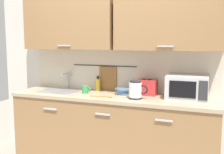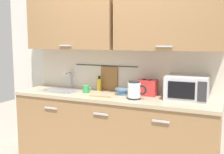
{
  "view_description": "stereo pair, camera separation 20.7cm",
  "coord_description": "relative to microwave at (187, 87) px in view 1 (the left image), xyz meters",
  "views": [
    {
      "loc": [
        1.15,
        -2.78,
        1.56
      ],
      "look_at": [
        -0.02,
        0.33,
        1.12
      ],
      "focal_mm": 43.91,
      "sensor_mm": 36.0,
      "label": 1
    },
    {
      "loc": [
        1.34,
        -2.7,
        1.56
      ],
      "look_at": [
        -0.02,
        0.33,
        1.12
      ],
      "focal_mm": 43.91,
      "sensor_mm": 36.0,
      "label": 2
    }
  ],
  "objects": [
    {
      "name": "electric_kettle",
      "position": [
        -0.55,
        -0.2,
        -0.03
      ],
      "size": [
        0.23,
        0.16,
        0.21
      ],
      "color": "black",
      "rests_on": "counter_unit"
    },
    {
      "name": "toaster",
      "position": [
        -0.49,
        0.06,
        -0.04
      ],
      "size": [
        0.26,
        0.17,
        0.19
      ],
      "color": "red",
      "rests_on": "counter_unit"
    },
    {
      "name": "mixing_bowl",
      "position": [
        -0.76,
        -0.01,
        -0.09
      ],
      "size": [
        0.21,
        0.21,
        0.08
      ],
      "color": "#4C7093",
      "rests_on": "counter_unit"
    },
    {
      "name": "back_wall_assembly",
      "position": [
        -0.87,
        0.12,
        0.49
      ],
      "size": [
        3.7,
        0.41,
        2.5
      ],
      "color": "silver",
      "rests_on": "ground"
    },
    {
      "name": "dish_soap_bottle",
      "position": [
        -1.16,
        0.11,
        -0.05
      ],
      "size": [
        0.06,
        0.06,
        0.2
      ],
      "color": "yellow",
      "rests_on": "counter_unit"
    },
    {
      "name": "microwave",
      "position": [
        0.0,
        0.0,
        0.0
      ],
      "size": [
        0.46,
        0.35,
        0.27
      ],
      "color": "silver",
      "rests_on": "counter_unit"
    },
    {
      "name": "mug_near_sink",
      "position": [
        -1.24,
        -0.11,
        -0.09
      ],
      "size": [
        0.12,
        0.08,
        0.09
      ],
      "color": "green",
      "rests_on": "counter_unit"
    },
    {
      "name": "sink_faucet",
      "position": [
        -1.63,
        0.12,
        0.01
      ],
      "size": [
        0.09,
        0.17,
        0.22
      ],
      "color": "#B2B5BA",
      "rests_on": "counter_unit"
    },
    {
      "name": "counter_unit",
      "position": [
        -0.88,
        -0.11,
        -0.58
      ],
      "size": [
        2.53,
        0.64,
        0.9
      ],
      "color": "#997047",
      "rests_on": "ground"
    },
    {
      "name": "wooden_spoon",
      "position": [
        -0.93,
        -0.25,
        -0.13
      ],
      "size": [
        0.28,
        0.07,
        0.01
      ],
      "color": "#9E7042",
      "rests_on": "counter_unit"
    }
  ]
}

